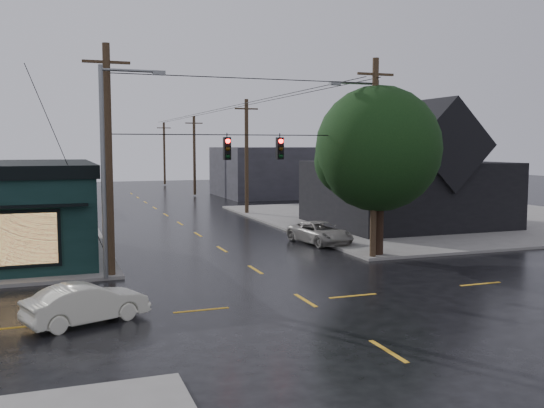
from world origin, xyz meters
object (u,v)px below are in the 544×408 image
object	(u,v)px
corner_tree	(378,149)
utility_pole_ne	(373,259)
sedan_cream	(87,303)
utility_pole_nw	(112,278)
suv_silver	(320,233)

from	to	relation	value
corner_tree	utility_pole_ne	distance (m)	5.67
corner_tree	sedan_cream	bearing A→B (deg)	-154.08
corner_tree	utility_pole_nw	xyz separation A→B (m)	(-13.50, -0.50, -5.62)
utility_pole_ne	sedan_cream	xyz separation A→B (m)	(-14.38, -6.73, 0.66)
corner_tree	utility_pole_nw	distance (m)	14.63
utility_pole_nw	suv_silver	size ratio (longest dim) A/B	2.17
utility_pole_nw	sedan_cream	size ratio (longest dim) A/B	2.55
sedan_cream	corner_tree	bearing A→B (deg)	-85.27
utility_pole_nw	utility_pole_ne	bearing A→B (deg)	0.00
sedan_cream	suv_silver	distance (m)	18.45
utility_pole_ne	suv_silver	world-z (taller)	utility_pole_ne
corner_tree	suv_silver	xyz separation A→B (m)	(-1.00, 4.91, -4.97)
sedan_cream	suv_silver	xyz separation A→B (m)	(13.88, 12.14, -0.01)
utility_pole_ne	sedan_cream	bearing A→B (deg)	-154.91
corner_tree	utility_pole_nw	world-z (taller)	corner_tree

